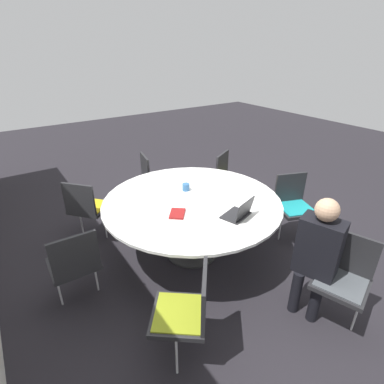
% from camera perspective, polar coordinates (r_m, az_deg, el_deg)
% --- Properties ---
extents(ground_plane, '(16.00, 16.00, 0.00)m').
position_cam_1_polar(ground_plane, '(3.82, -0.00, -11.31)').
color(ground_plane, black).
extents(conference_table, '(2.03, 2.03, 0.74)m').
position_cam_1_polar(conference_table, '(3.46, -0.00, -2.72)').
color(conference_table, '#333333').
rests_on(conference_table, ground_plane).
extents(chair_0, '(0.55, 0.53, 0.85)m').
position_cam_1_polar(chair_0, '(3.06, 27.00, -13.74)').
color(chair_0, '#262628').
rests_on(chair_0, ground_plane).
extents(chair_1, '(0.55, 0.56, 0.85)m').
position_cam_1_polar(chair_1, '(4.08, 18.78, -1.79)').
color(chair_1, '#262628').
rests_on(chair_1, ground_plane).
extents(chair_2, '(0.58, 0.59, 0.85)m').
position_cam_1_polar(chair_2, '(4.68, 7.15, 3.09)').
color(chair_2, '#262628').
rests_on(chair_2, ground_plane).
extents(chair_3, '(0.51, 0.50, 0.85)m').
position_cam_1_polar(chair_3, '(4.67, -7.29, 3.06)').
color(chair_3, '#262628').
rests_on(chair_3, ground_plane).
extents(chair_4, '(0.61, 0.61, 0.85)m').
position_cam_1_polar(chair_4, '(4.02, -19.42, -2.36)').
color(chair_4, '#262628').
rests_on(chair_4, ground_plane).
extents(chair_5, '(0.43, 0.45, 0.85)m').
position_cam_1_polar(chair_5, '(3.08, -21.50, -12.17)').
color(chair_5, '#262628').
rests_on(chair_5, ground_plane).
extents(chair_6, '(0.61, 0.60, 0.85)m').
position_cam_1_polar(chair_6, '(2.47, -0.90, -21.30)').
color(chair_6, '#262628').
rests_on(chair_6, ground_plane).
extents(person_0, '(0.41, 0.33, 1.20)m').
position_cam_1_polar(person_0, '(2.90, 22.82, -10.18)').
color(person_0, black).
rests_on(person_0, ground_plane).
extents(laptop, '(0.31, 0.35, 0.21)m').
position_cam_1_polar(laptop, '(3.10, 9.05, -3.89)').
color(laptop, '#232326').
rests_on(laptop, conference_table).
extents(spiral_notebook, '(0.26, 0.25, 0.02)m').
position_cam_1_polar(spiral_notebook, '(3.14, -2.82, -4.12)').
color(spiral_notebook, maroon).
rests_on(spiral_notebook, conference_table).
extents(coffee_cup, '(0.09, 0.09, 0.09)m').
position_cam_1_polar(coffee_cup, '(3.63, -1.16, 0.95)').
color(coffee_cup, '#33669E').
rests_on(coffee_cup, conference_table).
extents(handbag, '(0.36, 0.16, 0.28)m').
position_cam_1_polar(handbag, '(5.10, 1.12, 0.81)').
color(handbag, black).
rests_on(handbag, ground_plane).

